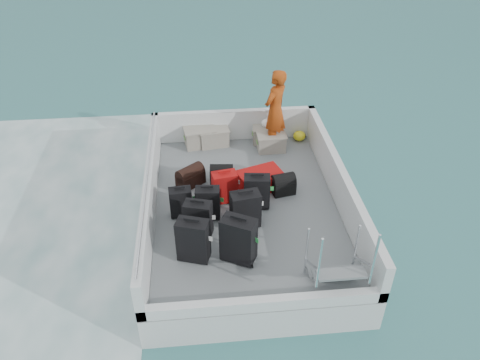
# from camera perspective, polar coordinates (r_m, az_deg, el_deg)

# --- Properties ---
(ground) EXTENTS (160.00, 160.00, 0.00)m
(ground) POSITION_cam_1_polar(r_m,az_deg,el_deg) (9.09, 0.68, -5.99)
(ground) COLOR #164D4D
(ground) RESTS_ON ground
(ferry_hull) EXTENTS (3.60, 5.00, 0.60)m
(ferry_hull) POSITION_cam_1_polar(r_m,az_deg,el_deg) (8.90, 0.70, -4.54)
(ferry_hull) COLOR silver
(ferry_hull) RESTS_ON ground
(deck) EXTENTS (3.30, 4.70, 0.02)m
(deck) POSITION_cam_1_polar(r_m,az_deg,el_deg) (8.70, 0.71, -2.98)
(deck) COLOR slate
(deck) RESTS_ON ferry_hull
(deck_fittings) EXTENTS (3.60, 5.00, 0.90)m
(deck_fittings) POSITION_cam_1_polar(r_m,az_deg,el_deg) (8.25, 3.37, -2.13)
(deck_fittings) COLOR silver
(deck_fittings) RESTS_ON deck
(suitcase_0) EXTENTS (0.55, 0.41, 0.76)m
(suitcase_0) POSITION_cam_1_polar(r_m,az_deg,el_deg) (7.41, -5.73, -7.38)
(suitcase_0) COLOR black
(suitcase_0) RESTS_ON deck
(suitcase_1) EXTENTS (0.50, 0.37, 0.67)m
(suitcase_1) POSITION_cam_1_polar(r_m,az_deg,el_deg) (7.86, -5.09, -4.80)
(suitcase_1) COLOR black
(suitcase_1) RESTS_ON deck
(suitcase_2) EXTENTS (0.41, 0.27, 0.57)m
(suitcase_2) POSITION_cam_1_polar(r_m,az_deg,el_deg) (8.33, -7.23, -2.75)
(suitcase_2) COLOR black
(suitcase_2) RESTS_ON deck
(suitcase_3) EXTENTS (0.61, 0.52, 0.81)m
(suitcase_3) POSITION_cam_1_polar(r_m,az_deg,el_deg) (7.35, -0.18, -7.35)
(suitcase_3) COLOR black
(suitcase_3) RESTS_ON deck
(suitcase_4) EXTENTS (0.44, 0.28, 0.62)m
(suitcase_4) POSITION_cam_1_polar(r_m,az_deg,el_deg) (8.22, -3.94, -2.85)
(suitcase_4) COLOR black
(suitcase_4) RESTS_ON deck
(suitcase_5) EXTENTS (0.48, 0.34, 0.62)m
(suitcase_5) POSITION_cam_1_polar(r_m,az_deg,el_deg) (8.59, -1.89, -0.92)
(suitcase_5) COLOR #A90D0E
(suitcase_5) RESTS_ON deck
(suitcase_6) EXTENTS (0.54, 0.36, 0.68)m
(suitcase_6) POSITION_cam_1_polar(r_m,az_deg,el_deg) (8.01, 0.66, -3.68)
(suitcase_6) COLOR black
(suitcase_6) RESTS_ON deck
(suitcase_7) EXTENTS (0.49, 0.32, 0.65)m
(suitcase_7) POSITION_cam_1_polar(r_m,az_deg,el_deg) (8.45, 2.06, -1.45)
(suitcase_7) COLOR black
(suitcase_7) RESTS_ON deck
(suitcase_8) EXTENTS (0.96, 0.78, 0.33)m
(suitcase_8) POSITION_cam_1_polar(r_m,az_deg,el_deg) (9.04, 2.49, 0.02)
(suitcase_8) COLOR #A90D0E
(suitcase_8) RESTS_ON deck
(duffel_0) EXTENTS (0.60, 0.56, 0.32)m
(duffel_0) POSITION_cam_1_polar(r_m,az_deg,el_deg) (9.14, -6.06, 0.28)
(duffel_0) COLOR black
(duffel_0) RESTS_ON deck
(duffel_1) EXTENTS (0.47, 0.34, 0.32)m
(duffel_1) POSITION_cam_1_polar(r_m,az_deg,el_deg) (9.14, -2.25, 0.47)
(duffel_1) COLOR black
(duffel_1) RESTS_ON deck
(duffel_2) EXTENTS (0.47, 0.38, 0.32)m
(duffel_2) POSITION_cam_1_polar(r_m,az_deg,el_deg) (8.92, 5.28, -0.69)
(duffel_2) COLOR black
(duffel_2) RESTS_ON deck
(crate_0) EXTENTS (0.71, 0.54, 0.39)m
(crate_0) POSITION_cam_1_polar(r_m,az_deg,el_deg) (10.37, -4.90, 5.19)
(crate_0) COLOR gray
(crate_0) RESTS_ON deck
(crate_1) EXTENTS (0.67, 0.51, 0.37)m
(crate_1) POSITION_cam_1_polar(r_m,az_deg,el_deg) (10.38, -3.22, 5.24)
(crate_1) COLOR gray
(crate_1) RESTS_ON deck
(crate_2) EXTENTS (0.62, 0.46, 0.35)m
(crate_2) POSITION_cam_1_polar(r_m,az_deg,el_deg) (10.49, 3.25, 5.51)
(crate_2) COLOR gray
(crate_2) RESTS_ON deck
(crate_3) EXTENTS (0.60, 0.42, 0.36)m
(crate_3) POSITION_cam_1_polar(r_m,az_deg,el_deg) (10.20, 3.83, 4.56)
(crate_3) COLOR gray
(crate_3) RESTS_ON deck
(yellow_bag) EXTENTS (0.28, 0.26, 0.22)m
(yellow_bag) POSITION_cam_1_polar(r_m,az_deg,el_deg) (10.65, 7.24, 5.36)
(yellow_bag) COLOR yellow
(yellow_bag) RESTS_ON deck
(white_bag) EXTENTS (0.24, 0.24, 0.18)m
(white_bag) POSITION_cam_1_polar(r_m,az_deg,el_deg) (10.36, 3.30, 6.79)
(white_bag) COLOR white
(white_bag) RESTS_ON crate_2
(passenger) EXTENTS (0.76, 0.77, 1.78)m
(passenger) POSITION_cam_1_polar(r_m,az_deg,el_deg) (9.98, 4.30, 8.47)
(passenger) COLOR #E15415
(passenger) RESTS_ON deck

